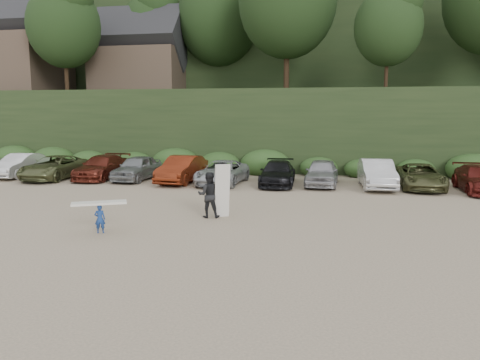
# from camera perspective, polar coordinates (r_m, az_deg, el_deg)

# --- Properties ---
(ground) EXTENTS (120.00, 120.00, 0.00)m
(ground) POSITION_cam_1_polar(r_m,az_deg,el_deg) (19.22, -6.24, -5.01)
(ground) COLOR tan
(ground) RESTS_ON ground
(hillside_backdrop) EXTENTS (90.00, 41.50, 28.00)m
(hillside_backdrop) POSITION_cam_1_polar(r_m,az_deg,el_deg) (54.49, 5.09, 15.61)
(hillside_backdrop) COLOR black
(hillside_backdrop) RESTS_ON ground
(parked_cars) EXTENTS (37.01, 6.06, 1.65)m
(parked_cars) POSITION_cam_1_polar(r_m,az_deg,el_deg) (28.76, -1.62, 1.09)
(parked_cars) COLOR #A4A4A8
(parked_cars) RESTS_ON ground
(child_surfer) EXTENTS (1.98, 1.36, 1.17)m
(child_surfer) POSITION_cam_1_polar(r_m,az_deg,el_deg) (17.88, -16.75, -3.75)
(child_surfer) COLOR navy
(child_surfer) RESTS_ON ground
(adult_surfer) EXTENTS (1.43, 0.88, 2.26)m
(adult_surfer) POSITION_cam_1_polar(r_m,az_deg,el_deg) (19.63, -3.68, -1.78)
(adult_surfer) COLOR black
(adult_surfer) RESTS_ON ground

